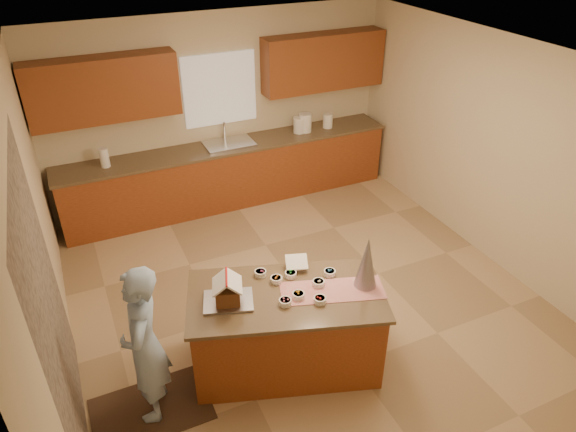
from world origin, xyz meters
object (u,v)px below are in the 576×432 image
(island_base, at_px, (286,331))
(tinsel_tree, at_px, (367,262))
(boy, at_px, (145,346))
(gingerbread_house, at_px, (228,291))

(island_base, bearing_deg, tinsel_tree, 3.67)
(island_base, height_order, boy, boy)
(boy, height_order, gingerbread_house, boy)
(gingerbread_house, bearing_deg, tinsel_tree, -13.67)
(island_base, distance_m, tinsel_tree, 1.03)
(tinsel_tree, xyz_separation_m, gingerbread_house, (-1.23, 0.30, -0.14))
(tinsel_tree, bearing_deg, gingerbread_house, 166.33)
(gingerbread_house, bearing_deg, island_base, -12.78)
(island_base, relative_size, tinsel_tree, 3.27)
(boy, xyz_separation_m, gingerbread_house, (0.78, 0.12, 0.22))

